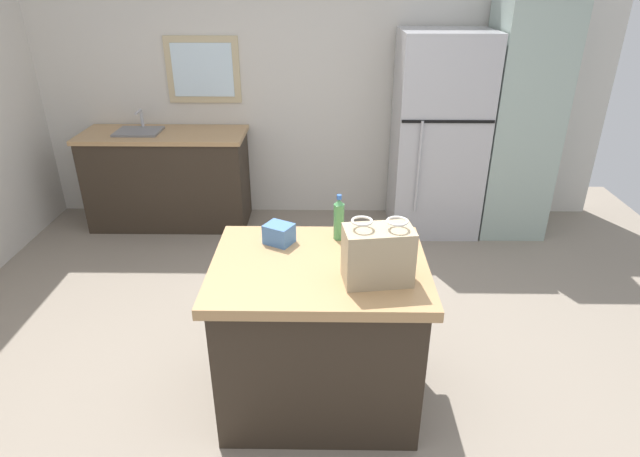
% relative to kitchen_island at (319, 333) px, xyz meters
% --- Properties ---
extents(ground, '(6.53, 6.53, 0.00)m').
position_rel_kitchen_island_xyz_m(ground, '(-0.03, 0.12, -0.45)').
color(ground, gray).
extents(back_wall, '(5.44, 0.13, 2.68)m').
position_rel_kitchen_island_xyz_m(back_wall, '(-0.04, 2.72, 0.89)').
color(back_wall, silver).
rests_on(back_wall, ground).
extents(kitchen_island, '(1.11, 0.86, 0.90)m').
position_rel_kitchen_island_xyz_m(kitchen_island, '(0.00, 0.00, 0.00)').
color(kitchen_island, '#33281E').
rests_on(kitchen_island, ground).
extents(refrigerator, '(0.79, 0.70, 1.81)m').
position_rel_kitchen_island_xyz_m(refrigerator, '(1.04, 2.32, 0.45)').
color(refrigerator, '#B7B7BC').
rests_on(refrigerator, ground).
extents(tall_cabinet, '(0.59, 0.63, 2.11)m').
position_rel_kitchen_island_xyz_m(tall_cabinet, '(1.75, 2.32, 0.60)').
color(tall_cabinet, '#9EB2A8').
rests_on(tall_cabinet, ground).
extents(sink_counter, '(1.51, 0.60, 1.09)m').
position_rel_kitchen_island_xyz_m(sink_counter, '(-1.49, 2.37, 0.01)').
color(sink_counter, '#33281E').
rests_on(sink_counter, ground).
extents(shopping_bag, '(0.34, 0.23, 0.32)m').
position_rel_kitchen_island_xyz_m(shopping_bag, '(0.28, -0.17, 0.58)').
color(shopping_bag, tan).
rests_on(shopping_bag, kitchen_island).
extents(small_box, '(0.18, 0.17, 0.11)m').
position_rel_kitchen_island_xyz_m(small_box, '(-0.22, 0.22, 0.50)').
color(small_box, '#4775B7').
rests_on(small_box, kitchen_island).
extents(bottle, '(0.06, 0.06, 0.26)m').
position_rel_kitchen_island_xyz_m(bottle, '(0.10, 0.28, 0.56)').
color(bottle, '#4C9956').
rests_on(bottle, kitchen_island).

